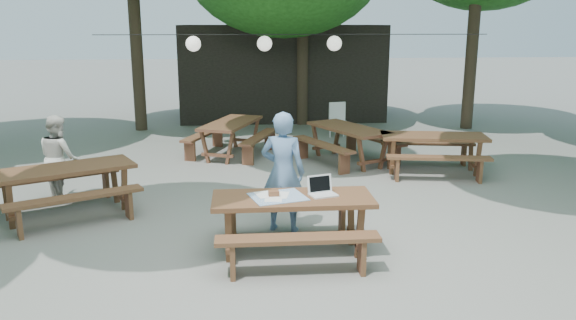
# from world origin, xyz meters

# --- Properties ---
(ground) EXTENTS (80.00, 80.00, 0.00)m
(ground) POSITION_xyz_m (0.00, 0.00, 0.00)
(ground) COLOR slate
(ground) RESTS_ON ground
(pavilion) EXTENTS (6.00, 3.00, 2.80)m
(pavilion) POSITION_xyz_m (0.50, 10.50, 1.40)
(pavilion) COLOR black
(pavilion) RESTS_ON ground
(main_picnic_table) EXTENTS (2.00, 1.58, 0.75)m
(main_picnic_table) POSITION_xyz_m (-0.14, -0.33, 0.39)
(main_picnic_table) COLOR brown
(main_picnic_table) RESTS_ON ground
(picnic_table_nw) EXTENTS (2.41, 2.27, 0.75)m
(picnic_table_nw) POSITION_xyz_m (-3.43, 1.43, 0.39)
(picnic_table_nw) COLOR brown
(picnic_table_nw) RESTS_ON ground
(picnic_table_ne) EXTENTS (2.13, 1.87, 0.75)m
(picnic_table_ne) POSITION_xyz_m (2.94, 3.40, 0.39)
(picnic_table_ne) COLOR brown
(picnic_table_ne) RESTS_ON ground
(picnic_table_far_w) EXTENTS (2.15, 2.33, 0.75)m
(picnic_table_far_w) POSITION_xyz_m (-0.99, 5.21, 0.39)
(picnic_table_far_w) COLOR brown
(picnic_table_far_w) RESTS_ON ground
(picnic_table_far_e) EXTENTS (2.25, 2.40, 0.75)m
(picnic_table_far_e) POSITION_xyz_m (1.46, 4.37, 0.39)
(picnic_table_far_e) COLOR brown
(picnic_table_far_e) RESTS_ON ground
(woman) EXTENTS (0.71, 0.57, 1.69)m
(woman) POSITION_xyz_m (-0.20, 0.51, 0.85)
(woman) COLOR #668BBB
(woman) RESTS_ON ground
(second_person) EXTENTS (0.85, 0.87, 1.41)m
(second_person) POSITION_xyz_m (-3.77, 2.29, 0.70)
(second_person) COLOR white
(second_person) RESTS_ON ground
(plastic_chair) EXTENTS (0.52, 0.52, 0.90)m
(plastic_chair) POSITION_xyz_m (1.72, 6.88, 0.26)
(plastic_chair) COLOR silver
(plastic_chair) RESTS_ON ground
(laptop) EXTENTS (0.39, 0.35, 0.24)m
(laptop) POSITION_xyz_m (0.23, -0.27, 0.81)
(laptop) COLOR white
(laptop) RESTS_ON main_picnic_table
(tabletop_clutter) EXTENTS (0.78, 0.71, 0.08)m
(tabletop_clutter) POSITION_xyz_m (-0.34, -0.32, 0.76)
(tabletop_clutter) COLOR teal
(tabletop_clutter) RESTS_ON main_picnic_table
(paper_lanterns) EXTENTS (9.00, 0.34, 0.38)m
(paper_lanterns) POSITION_xyz_m (-0.19, 6.00, 2.40)
(paper_lanterns) COLOR black
(paper_lanterns) RESTS_ON ground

